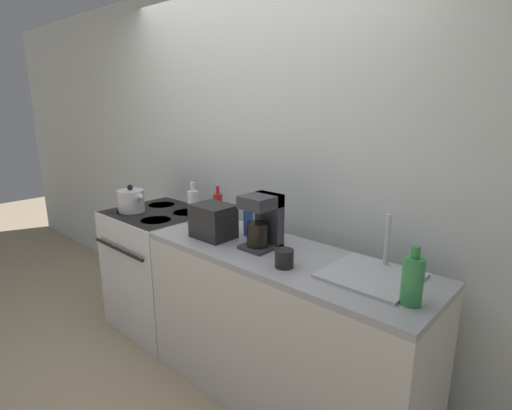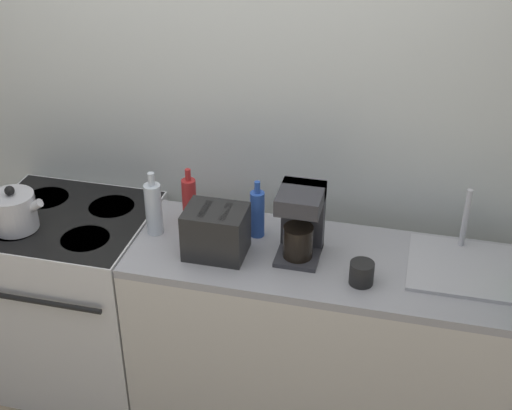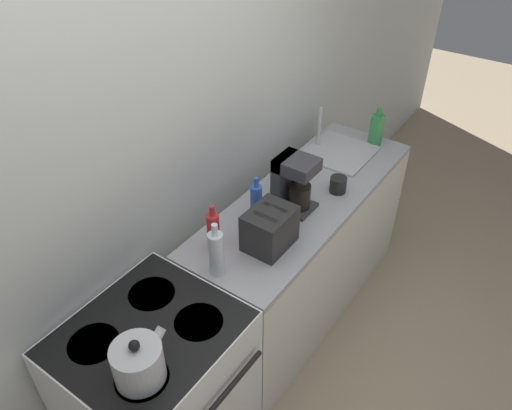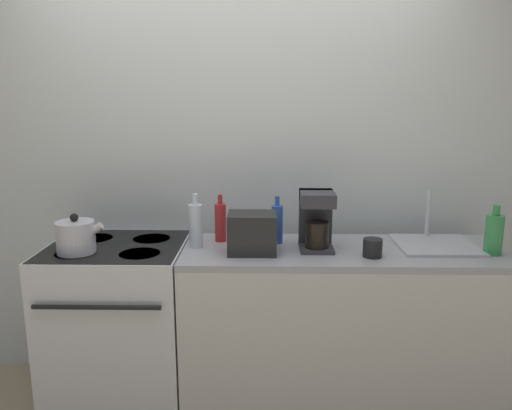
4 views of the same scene
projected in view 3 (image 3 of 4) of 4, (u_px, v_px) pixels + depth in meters
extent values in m
plane|color=tan|center=(287.00, 390.00, 2.90)|extent=(12.00, 12.00, 0.00)
cube|color=silver|center=(173.00, 163.00, 2.45)|extent=(8.00, 0.05, 2.60)
cube|color=silver|center=(160.00, 395.00, 2.36)|extent=(0.74, 0.66, 0.93)
cube|color=black|center=(147.00, 334.00, 2.09)|extent=(0.73, 0.65, 0.02)
cylinder|color=black|center=(142.00, 379.00, 1.91)|extent=(0.21, 0.21, 0.01)
cylinder|color=black|center=(199.00, 322.00, 2.13)|extent=(0.21, 0.21, 0.01)
cylinder|color=black|center=(94.00, 344.00, 2.04)|extent=(0.21, 0.21, 0.01)
cylinder|color=black|center=(152.00, 294.00, 2.26)|extent=(0.21, 0.21, 0.01)
cylinder|color=black|center=(216.00, 405.00, 2.04)|extent=(0.63, 0.02, 0.02)
cube|color=silver|center=(302.00, 255.00, 3.16)|extent=(1.72, 0.58, 0.90)
cube|color=#A3A3A8|center=(306.00, 196.00, 2.88)|extent=(1.72, 0.58, 0.04)
cylinder|color=silver|center=(138.00, 363.00, 1.86)|extent=(0.20, 0.20, 0.17)
sphere|color=black|center=(134.00, 346.00, 1.80)|extent=(0.04, 0.04, 0.04)
cylinder|color=silver|center=(155.00, 341.00, 1.91)|extent=(0.11, 0.04, 0.09)
cube|color=black|center=(270.00, 229.00, 2.46)|extent=(0.25, 0.20, 0.21)
cube|color=black|center=(265.00, 217.00, 2.37)|extent=(0.03, 0.14, 0.01)
cube|color=black|center=(275.00, 208.00, 2.42)|extent=(0.03, 0.14, 0.01)
cube|color=#333338|center=(294.00, 206.00, 2.76)|extent=(0.18, 0.21, 0.02)
cube|color=#333338|center=(284.00, 179.00, 2.71)|extent=(0.18, 0.06, 0.31)
cube|color=#333338|center=(297.00, 165.00, 2.60)|extent=(0.18, 0.21, 0.07)
cylinder|color=black|center=(299.00, 196.00, 2.70)|extent=(0.12, 0.12, 0.14)
cube|color=#B7B7BC|center=(339.00, 152.00, 3.22)|extent=(0.42, 0.40, 0.01)
cylinder|color=silver|center=(319.00, 127.00, 3.21)|extent=(0.02, 0.02, 0.28)
cylinder|color=#2D56B7|center=(256.00, 203.00, 2.62)|extent=(0.06, 0.06, 0.21)
cylinder|color=#2D56B7|center=(256.00, 182.00, 2.54)|extent=(0.02, 0.02, 0.05)
cylinder|color=#338C47|center=(376.00, 130.00, 3.26)|extent=(0.09, 0.09, 0.21)
cylinder|color=#338C47|center=(379.00, 112.00, 3.18)|extent=(0.04, 0.04, 0.05)
cylinder|color=#B72828|center=(213.00, 232.00, 2.43)|extent=(0.06, 0.06, 0.21)
cylinder|color=#B72828|center=(212.00, 211.00, 2.35)|extent=(0.03, 0.03, 0.05)
cylinder|color=silver|center=(216.00, 254.00, 2.29)|extent=(0.07, 0.07, 0.23)
cylinder|color=silver|center=(215.00, 230.00, 2.20)|extent=(0.03, 0.03, 0.06)
cylinder|color=black|center=(338.00, 185.00, 2.86)|extent=(0.10, 0.10, 0.09)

